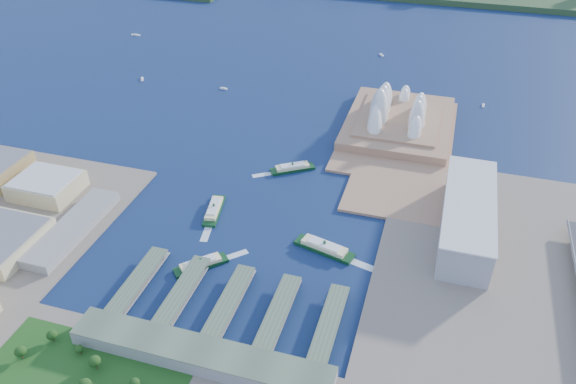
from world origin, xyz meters
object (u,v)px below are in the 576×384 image
(toaster_building, at_px, (467,217))
(opera_house, at_px, (401,105))
(ferry_b, at_px, (293,166))
(ferry_d, at_px, (324,246))
(ferry_c, at_px, (201,263))
(ferry_a, at_px, (214,208))

(toaster_building, bearing_deg, opera_house, 114.23)
(ferry_b, relative_size, ferry_d, 0.88)
(toaster_building, distance_m, ferry_d, 139.56)
(ferry_b, bearing_deg, ferry_c, -43.62)
(ferry_c, bearing_deg, ferry_b, -54.94)
(ferry_b, xyz_separation_m, ferry_c, (-32.68, -180.13, -0.13))
(toaster_building, xyz_separation_m, ferry_c, (-223.98, -117.16, -15.83))
(ferry_c, bearing_deg, ferry_a, -29.90)
(ferry_b, relative_size, ferry_c, 1.03)
(ferry_a, bearing_deg, ferry_d, -22.64)
(toaster_building, bearing_deg, ferry_c, -152.39)
(ferry_a, height_order, ferry_d, ferry_d)
(ferry_a, relative_size, ferry_c, 1.05)
(ferry_c, xyz_separation_m, ferry_d, (100.60, 53.68, 0.80))
(opera_house, height_order, toaster_building, opera_house)
(toaster_building, bearing_deg, ferry_d, -152.77)
(opera_house, distance_m, toaster_building, 219.62)
(toaster_building, relative_size, ferry_c, 3.14)
(ferry_a, relative_size, ferry_b, 1.02)
(toaster_building, relative_size, ferry_a, 2.98)
(opera_house, bearing_deg, ferry_c, -112.90)
(ferry_c, distance_m, ferry_d, 114.03)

